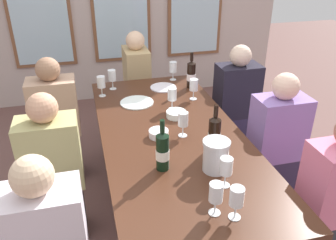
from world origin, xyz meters
TOP-DOWN VIEW (x-y plane):
  - ground_plane at (0.00, 0.00)m, footprint 12.00×12.00m
  - dining_table at (0.00, 0.00)m, footprint 0.94×2.12m
  - white_plate_0 at (-0.15, 0.54)m, footprint 0.27×0.27m
  - white_plate_1 at (0.14, 0.80)m, footprint 0.23×0.23m
  - metal_pitcher at (0.13, -0.46)m, footprint 0.16×0.16m
  - wine_bottle_0 at (0.38, 0.75)m, footprint 0.08×0.08m
  - wine_bottle_1 at (0.20, -0.27)m, footprint 0.08×0.08m
  - wine_bottle_2 at (-0.16, -0.38)m, footprint 0.08×0.08m
  - tasting_bowl_0 at (-0.10, -0.02)m, footprint 0.13×0.13m
  - tasting_bowl_1 at (0.09, 0.23)m, footprint 0.15×0.15m
  - wine_glass_0 at (0.08, -0.85)m, footprint 0.07×0.07m
  - wine_glass_1 at (-0.30, 0.89)m, footprint 0.07×0.07m
  - wine_glass_2 at (0.06, -0.05)m, footprint 0.07×0.07m
  - wine_glass_3 at (0.27, 0.97)m, footprint 0.07×0.07m
  - wine_glass_4 at (-0.00, -0.80)m, footprint 0.07×0.07m
  - wine_glass_5 at (0.10, 0.36)m, footprint 0.07×0.07m
  - wine_glass_6 at (0.13, -0.61)m, footprint 0.07×0.07m
  - wine_glass_7 at (0.32, 0.50)m, footprint 0.07×0.07m
  - wine_glass_8 at (-0.40, 0.75)m, footprint 0.07×0.07m
  - seated_person_0 at (-0.80, 0.74)m, footprint 0.38×0.24m
  - seated_person_1 at (0.80, 0.69)m, footprint 0.38×0.24m
  - seated_person_3 at (0.80, -0.69)m, footprint 0.38×0.24m
  - seated_person_4 at (-0.80, 0.03)m, footprint 0.38×0.24m
  - seated_person_5 at (0.80, -0.03)m, footprint 0.38×0.24m
  - seated_person_6 at (0.00, 1.41)m, footprint 0.24×0.38m

SIDE VIEW (x-z plane):
  - ground_plane at x=0.00m, z-range 0.00..0.00m
  - seated_person_0 at x=-0.80m, z-range -0.03..1.08m
  - seated_person_1 at x=0.80m, z-range -0.03..1.08m
  - seated_person_3 at x=0.80m, z-range -0.03..1.08m
  - seated_person_4 at x=-0.80m, z-range -0.03..1.08m
  - seated_person_5 at x=0.80m, z-range -0.03..1.08m
  - seated_person_6 at x=0.00m, z-range -0.03..1.08m
  - dining_table at x=0.00m, z-range 0.30..1.04m
  - white_plate_0 at x=-0.15m, z-range 0.74..0.75m
  - white_plate_1 at x=0.14m, z-range 0.74..0.75m
  - tasting_bowl_1 at x=0.09m, z-range 0.74..0.79m
  - tasting_bowl_0 at x=-0.10m, z-range 0.74..0.79m
  - metal_pitcher at x=0.13m, z-range 0.74..0.93m
  - wine_glass_4 at x=0.00m, z-range 0.77..0.94m
  - wine_glass_7 at x=0.32m, z-range 0.77..0.94m
  - wine_glass_5 at x=0.10m, z-range 0.77..0.94m
  - wine_glass_6 at x=0.13m, z-range 0.77..0.94m
  - wine_glass_8 at x=-0.40m, z-range 0.77..0.94m
  - wine_bottle_1 at x=0.20m, z-range 0.70..1.02m
  - wine_bottle_2 at x=-0.16m, z-range 0.70..1.02m
  - wine_glass_0 at x=0.08m, z-range 0.77..0.95m
  - wine_glass_1 at x=-0.30m, z-range 0.77..0.95m
  - wine_glass_2 at x=0.06m, z-range 0.77..0.95m
  - wine_glass_3 at x=0.27m, z-range 0.77..0.95m
  - wine_bottle_0 at x=0.38m, z-range 0.70..1.02m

